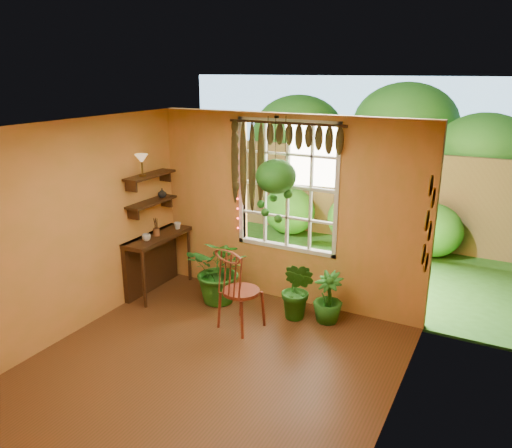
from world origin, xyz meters
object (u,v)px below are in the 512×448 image
Objects in this scene: counter_ledge at (153,256)px; potted_plant_mid at (298,290)px; hanging_basket at (276,180)px; potted_plant_left at (221,270)px; windsor_chair at (239,301)px.

potted_plant_mid is at bearing 3.24° from counter_ledge.
potted_plant_mid is 0.61× the size of hanging_basket.
potted_plant_left is 1.57m from hanging_basket.
potted_plant_left is 1.19× the size of potted_plant_mid.
potted_plant_mid is at bearing 1.04° from potted_plant_left.
potted_plant_left is at bearing -178.96° from potted_plant_mid.
counter_ledge is 1.41× the size of potted_plant_mid.
counter_ledge is at bearing -170.12° from hanging_basket.
potted_plant_mid is at bearing -24.23° from hanging_basket.
potted_plant_left is at bearing 152.36° from windsor_chair.
windsor_chair is (1.75, -0.44, -0.18)m from counter_ledge.
counter_ledge is 0.92× the size of windsor_chair.
windsor_chair is at bearing -41.70° from potted_plant_left.
hanging_basket is (0.75, 0.22, 1.35)m from potted_plant_left.
counter_ledge is 2.32m from hanging_basket.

